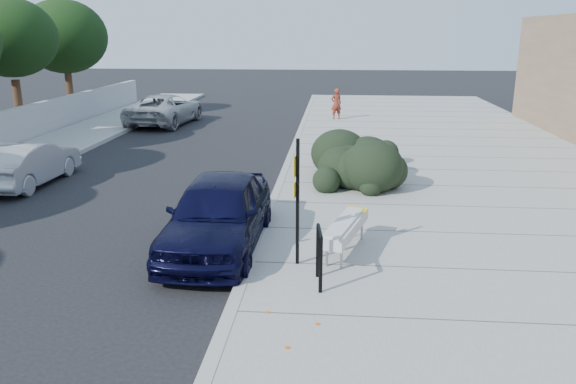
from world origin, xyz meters
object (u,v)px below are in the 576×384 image
bike_rack (319,251)px  sedan_navy (218,213)px  wagon_silver (29,163)px  suv_silver (165,109)px  pedestrian (336,104)px  bench (346,228)px  sign_post (297,194)px

bike_rack → sedan_navy: sedan_navy is taller
wagon_silver → suv_silver: suv_silver is taller
sedan_navy → pedestrian: pedestrian is taller
bench → sign_post: (-0.93, -0.66, 0.88)m
wagon_silver → sign_post: bearing=147.1°
bench → sedan_navy: sedan_navy is taller
bench → wagon_silver: 10.59m
bench → bike_rack: (-0.48, -1.55, 0.11)m
sign_post → sedan_navy: 2.12m
bench → pedestrian: pedestrian is taller
sign_post → wagon_silver: 10.16m
sedan_navy → suv_silver: (-6.04, 16.27, -0.04)m
suv_silver → sedan_navy: bearing=115.8°
bike_rack → pedestrian: size_ratio=0.66×
wagon_silver → suv_silver: (0.66, 11.63, 0.10)m
sedan_navy → suv_silver: sedan_navy is taller
bike_rack → pedestrian: (0.23, 19.58, 0.16)m
suv_silver → pedestrian: size_ratio=3.48×
bike_rack → wagon_silver: bearing=137.3°
sign_post → bike_rack: bearing=-52.3°
sedan_navy → pedestrian: bearing=83.1°
bench → sedan_navy: bearing=-171.4°
wagon_silver → pedestrian: size_ratio=2.56×
suv_silver → pedestrian: (8.44, 1.43, 0.18)m
bench → wagon_silver: (-9.35, 4.97, -0.01)m
bike_rack → suv_silver: size_ratio=0.19×
bike_rack → wagon_silver: wagon_silver is taller
wagon_silver → pedestrian: pedestrian is taller
bike_rack → sedan_navy: 2.88m
pedestrian → bike_rack: bearing=68.0°
bench → bike_rack: size_ratio=2.11×
wagon_silver → suv_silver: 11.65m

